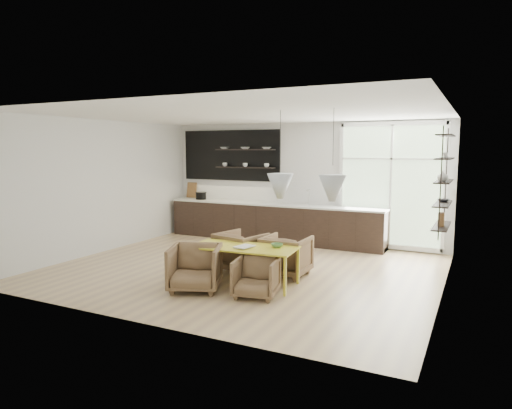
# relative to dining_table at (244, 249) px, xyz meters

# --- Properties ---
(room) EXTENTS (7.02, 6.01, 2.91)m
(room) POSITION_rel_dining_table_xyz_m (0.13, 1.96, 0.86)
(room) COLOR tan
(room) RESTS_ON ground
(kitchen_run) EXTENTS (5.54, 0.69, 2.75)m
(kitchen_run) POSITION_rel_dining_table_xyz_m (-1.15, 3.55, -0.00)
(kitchen_run) COLOR black
(kitchen_run) RESTS_ON ground
(right_shelving) EXTENTS (0.26, 1.22, 1.90)m
(right_shelving) POSITION_rel_dining_table_xyz_m (2.91, 2.03, 1.05)
(right_shelving) COLOR black
(right_shelving) RESTS_ON ground
(dining_table) EXTENTS (1.83, 0.94, 0.64)m
(dining_table) POSITION_rel_dining_table_xyz_m (0.00, 0.00, 0.00)
(dining_table) COLOR gold
(dining_table) RESTS_ON ground
(armchair_back_left) EXTENTS (0.95, 0.97, 0.74)m
(armchair_back_left) POSITION_rel_dining_table_xyz_m (-0.44, 0.73, -0.23)
(armchair_back_left) COLOR brown
(armchair_back_left) RESTS_ON ground
(armchair_back_right) EXTENTS (0.79, 0.81, 0.73)m
(armchair_back_right) POSITION_rel_dining_table_xyz_m (0.43, 0.81, -0.24)
(armchair_back_right) COLOR brown
(armchair_back_right) RESTS_ON ground
(armchair_front_left) EXTENTS (1.04, 1.05, 0.74)m
(armchair_front_left) POSITION_rel_dining_table_xyz_m (-0.55, -0.65, -0.23)
(armchair_front_left) COLOR brown
(armchair_front_left) RESTS_ON ground
(armchair_front_right) EXTENTS (0.76, 0.78, 0.60)m
(armchair_front_right) POSITION_rel_dining_table_xyz_m (0.48, -0.51, -0.30)
(armchair_front_right) COLOR brown
(armchair_front_right) RESTS_ON ground
(wire_stool) EXTENTS (0.34, 0.34, 0.43)m
(wire_stool) POSITION_rel_dining_table_xyz_m (-0.89, -0.32, -0.32)
(wire_stool) COLOR black
(wire_stool) RESTS_ON ground
(table_book) EXTENTS (0.31, 0.37, 0.03)m
(table_book) POSITION_rel_dining_table_xyz_m (-0.07, -0.05, 0.06)
(table_book) COLOR white
(table_book) RESTS_ON dining_table
(table_bowl) EXTENTS (0.23, 0.23, 0.06)m
(table_bowl) POSITION_rel_dining_table_xyz_m (0.52, 0.20, 0.07)
(table_bowl) COLOR #58894D
(table_bowl) RESTS_ON dining_table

